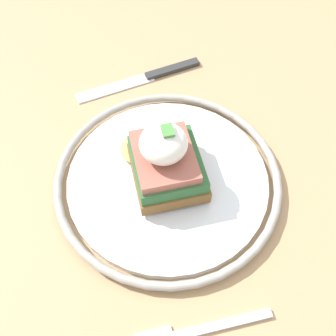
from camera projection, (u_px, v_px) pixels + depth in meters
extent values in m
plane|color=#9E9993|center=(173.00, 326.00, 1.12)|extent=(6.00, 6.00, 0.00)
cube|color=tan|center=(178.00, 187.00, 0.52)|extent=(1.05, 0.85, 0.03)
cylinder|color=tan|center=(266.00, 86.00, 1.12)|extent=(0.06, 0.06, 0.71)
cylinder|color=silver|center=(168.00, 182.00, 0.50)|extent=(0.24, 0.24, 0.01)
torus|color=gray|center=(168.00, 180.00, 0.50)|extent=(0.27, 0.27, 0.01)
cube|color=brown|center=(168.00, 173.00, 0.48)|extent=(0.09, 0.08, 0.02)
cube|color=#2D6033|center=(167.00, 164.00, 0.47)|extent=(0.08, 0.07, 0.02)
cube|color=#9E5647|center=(165.00, 159.00, 0.46)|extent=(0.08, 0.06, 0.01)
ellipsoid|color=white|center=(164.00, 144.00, 0.44)|extent=(0.05, 0.05, 0.04)
cylinder|color=#EAD166|center=(138.00, 149.00, 0.51)|extent=(0.04, 0.04, 0.00)
cube|color=#47843D|center=(168.00, 132.00, 0.42)|extent=(0.02, 0.01, 0.00)
cube|color=silver|center=(225.00, 324.00, 0.41)|extent=(0.01, 0.11, 0.00)
cube|color=#2D2D2D|center=(172.00, 69.00, 0.61)|extent=(0.03, 0.08, 0.01)
cube|color=silver|center=(116.00, 88.00, 0.59)|extent=(0.04, 0.11, 0.00)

